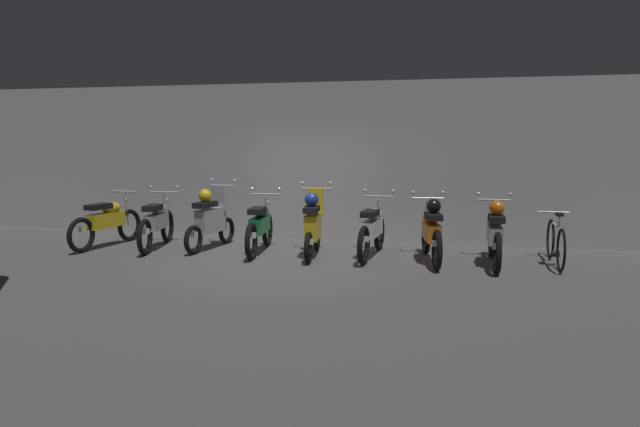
{
  "coord_description": "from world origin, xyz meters",
  "views": [
    {
      "loc": [
        2.82,
        -8.93,
        2.03
      ],
      "look_at": [
        0.61,
        0.58,
        0.75
      ],
      "focal_mm": 31.47,
      "sensor_mm": 36.0,
      "label": 1
    }
  ],
  "objects_px": {
    "motorbike_slot_3": "(260,226)",
    "motorbike_slot_4": "(313,224)",
    "motorbike_slot_1": "(157,222)",
    "motorbike_slot_7": "(495,233)",
    "motorbike_slot_0": "(107,221)",
    "motorbike_slot_2": "(211,219)",
    "bicycle": "(556,243)",
    "motorbike_slot_5": "(372,229)",
    "motorbike_slot_6": "(431,230)"
  },
  "relations": [
    {
      "from": "motorbike_slot_1",
      "to": "motorbike_slot_7",
      "type": "distance_m",
      "value": 6.11
    },
    {
      "from": "motorbike_slot_3",
      "to": "bicycle",
      "type": "bearing_deg",
      "value": 1.51
    },
    {
      "from": "motorbike_slot_4",
      "to": "bicycle",
      "type": "xyz_separation_m",
      "value": [
        4.03,
        0.24,
        -0.21
      ]
    },
    {
      "from": "motorbike_slot_3",
      "to": "bicycle",
      "type": "height_order",
      "value": "motorbike_slot_3"
    },
    {
      "from": "motorbike_slot_0",
      "to": "motorbike_slot_7",
      "type": "height_order",
      "value": "motorbike_slot_7"
    },
    {
      "from": "motorbike_slot_4",
      "to": "motorbike_slot_7",
      "type": "relative_size",
      "value": 0.86
    },
    {
      "from": "motorbike_slot_5",
      "to": "bicycle",
      "type": "xyz_separation_m",
      "value": [
        3.01,
        0.07,
        -0.13
      ]
    },
    {
      "from": "motorbike_slot_0",
      "to": "bicycle",
      "type": "distance_m",
      "value": 8.1
    },
    {
      "from": "motorbike_slot_4",
      "to": "bicycle",
      "type": "distance_m",
      "value": 4.05
    },
    {
      "from": "motorbike_slot_6",
      "to": "motorbike_slot_7",
      "type": "distance_m",
      "value": 1.02
    },
    {
      "from": "motorbike_slot_4",
      "to": "motorbike_slot_6",
      "type": "distance_m",
      "value": 2.04
    },
    {
      "from": "motorbike_slot_4",
      "to": "bicycle",
      "type": "relative_size",
      "value": 0.97
    },
    {
      "from": "motorbike_slot_1",
      "to": "motorbike_slot_3",
      "type": "distance_m",
      "value": 2.04
    },
    {
      "from": "motorbike_slot_0",
      "to": "motorbike_slot_2",
      "type": "bearing_deg",
      "value": 6.92
    },
    {
      "from": "motorbike_slot_7",
      "to": "bicycle",
      "type": "distance_m",
      "value": 1.02
    },
    {
      "from": "motorbike_slot_2",
      "to": "motorbike_slot_6",
      "type": "bearing_deg",
      "value": -3.05
    },
    {
      "from": "motorbike_slot_1",
      "to": "bicycle",
      "type": "distance_m",
      "value": 7.09
    },
    {
      "from": "motorbike_slot_4",
      "to": "motorbike_slot_6",
      "type": "xyz_separation_m",
      "value": [
        2.04,
        0.03,
        -0.04
      ]
    },
    {
      "from": "motorbike_slot_0",
      "to": "motorbike_slot_4",
      "type": "height_order",
      "value": "motorbike_slot_4"
    },
    {
      "from": "motorbike_slot_1",
      "to": "motorbike_slot_6",
      "type": "distance_m",
      "value": 5.09
    },
    {
      "from": "motorbike_slot_6",
      "to": "motorbike_slot_7",
      "type": "relative_size",
      "value": 0.99
    },
    {
      "from": "motorbike_slot_1",
      "to": "motorbike_slot_2",
      "type": "bearing_deg",
      "value": 9.56
    },
    {
      "from": "motorbike_slot_2",
      "to": "motorbike_slot_5",
      "type": "xyz_separation_m",
      "value": [
        3.05,
        -0.06,
        -0.08
      ]
    },
    {
      "from": "motorbike_slot_2",
      "to": "motorbike_slot_3",
      "type": "xyz_separation_m",
      "value": [
        1.01,
        -0.13,
        -0.08
      ]
    },
    {
      "from": "motorbike_slot_0",
      "to": "motorbike_slot_2",
      "type": "relative_size",
      "value": 1.16
    },
    {
      "from": "motorbike_slot_7",
      "to": "motorbike_slot_5",
      "type": "bearing_deg",
      "value": 174.89
    },
    {
      "from": "motorbike_slot_1",
      "to": "motorbike_slot_3",
      "type": "height_order",
      "value": "same"
    },
    {
      "from": "motorbike_slot_3",
      "to": "motorbike_slot_4",
      "type": "height_order",
      "value": "motorbike_slot_4"
    },
    {
      "from": "motorbike_slot_0",
      "to": "motorbike_slot_7",
      "type": "bearing_deg",
      "value": 0.01
    },
    {
      "from": "motorbike_slot_4",
      "to": "motorbike_slot_7",
      "type": "xyz_separation_m",
      "value": [
        3.06,
        -0.0,
        -0.04
      ]
    },
    {
      "from": "motorbike_slot_0",
      "to": "motorbike_slot_1",
      "type": "bearing_deg",
      "value": 4.22
    },
    {
      "from": "motorbike_slot_2",
      "to": "motorbike_slot_6",
      "type": "height_order",
      "value": "motorbike_slot_2"
    },
    {
      "from": "motorbike_slot_2",
      "to": "motorbike_slot_4",
      "type": "height_order",
      "value": "same"
    },
    {
      "from": "motorbike_slot_1",
      "to": "motorbike_slot_7",
      "type": "relative_size",
      "value": 0.99
    },
    {
      "from": "motorbike_slot_4",
      "to": "motorbike_slot_5",
      "type": "relative_size",
      "value": 0.86
    },
    {
      "from": "motorbike_slot_0",
      "to": "motorbike_slot_7",
      "type": "xyz_separation_m",
      "value": [
        7.12,
        0.0,
        0.04
      ]
    },
    {
      "from": "motorbike_slot_4",
      "to": "motorbike_slot_5",
      "type": "distance_m",
      "value": 1.04
    },
    {
      "from": "motorbike_slot_7",
      "to": "motorbike_slot_3",
      "type": "bearing_deg",
      "value": 178.4
    },
    {
      "from": "motorbike_slot_6",
      "to": "motorbike_slot_4",
      "type": "bearing_deg",
      "value": -179.27
    },
    {
      "from": "motorbike_slot_2",
      "to": "motorbike_slot_4",
      "type": "distance_m",
      "value": 2.04
    },
    {
      "from": "motorbike_slot_2",
      "to": "motorbike_slot_3",
      "type": "height_order",
      "value": "motorbike_slot_2"
    },
    {
      "from": "motorbike_slot_3",
      "to": "motorbike_slot_6",
      "type": "distance_m",
      "value": 3.06
    },
    {
      "from": "bicycle",
      "to": "motorbike_slot_2",
      "type": "bearing_deg",
      "value": -179.98
    },
    {
      "from": "motorbike_slot_4",
      "to": "motorbike_slot_1",
      "type": "bearing_deg",
      "value": 178.7
    },
    {
      "from": "motorbike_slot_5",
      "to": "motorbike_slot_4",
      "type": "bearing_deg",
      "value": -170.09
    },
    {
      "from": "motorbike_slot_7",
      "to": "motorbike_slot_1",
      "type": "bearing_deg",
      "value": 179.32
    },
    {
      "from": "motorbike_slot_2",
      "to": "motorbike_slot_5",
      "type": "height_order",
      "value": "motorbike_slot_2"
    },
    {
      "from": "motorbike_slot_2",
      "to": "motorbike_slot_7",
      "type": "xyz_separation_m",
      "value": [
        5.09,
        -0.25,
        -0.04
      ]
    },
    {
      "from": "motorbike_slot_6",
      "to": "bicycle",
      "type": "distance_m",
      "value": 2.02
    },
    {
      "from": "motorbike_slot_5",
      "to": "motorbike_slot_3",
      "type": "bearing_deg",
      "value": -178.09
    }
  ]
}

